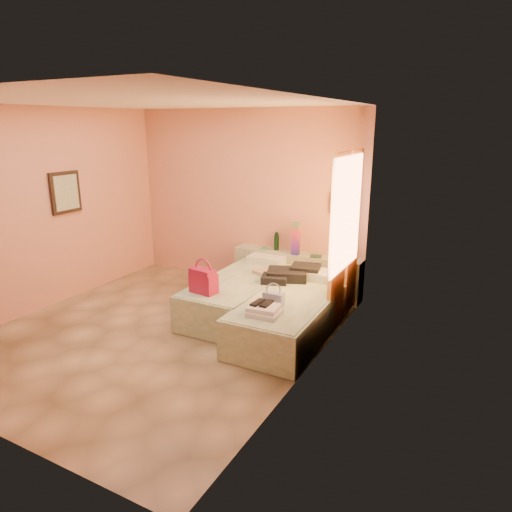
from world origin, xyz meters
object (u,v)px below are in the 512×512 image
Objects in this scene: green_book at (316,256)px; flower_vase at (348,250)px; headboard_ledge at (296,273)px; magenta_handbag at (204,281)px; bed_left at (242,295)px; water_bottle at (277,242)px; bed_right at (291,316)px; blue_handbag at (273,299)px; towel_stack at (265,311)px.

flower_vase reaches higher than green_book.
magenta_handbag is (-0.52, -1.76, 0.34)m from headboard_ledge.
bed_left is at bearing 85.74° from magenta_handbag.
headboard_ledge is 0.49m from green_book.
flower_vase is at bearing 2.50° from water_bottle.
bed_right is 1.74m from water_bottle.
bed_right is (0.52, -1.38, -0.08)m from headboard_ledge.
blue_handbag is (0.96, 0.03, -0.08)m from magenta_handbag.
water_bottle reaches higher than towel_stack.
green_book is 1.96m from towel_stack.
bed_left and bed_right have the same top height.
bed_left is 1.28m from green_book.
headboard_ledge reaches higher than towel_stack.
blue_handbag is (-0.34, -1.79, -0.21)m from flower_vase.
towel_stack is (0.04, -0.30, -0.03)m from blue_handbag.
bed_right is 1.39m from green_book.
headboard_ledge is 1.80m from blue_handbag.
green_book reaches higher than bed_left.
towel_stack is (0.14, -1.95, -0.11)m from green_book.
towel_stack is (0.48, -2.03, 0.23)m from headboard_ledge.
blue_handbag reaches higher than bed_left.
headboard_ledge is 7.63× the size of flower_vase.
bed_left is 7.38× the size of water_bottle.
flower_vase is at bearing 4.81° from headboard_ledge.
blue_handbag is at bearing -65.46° from water_bottle.
headboard_ledge is 12.33× the size of green_book.
green_book is 1.66m from blue_handbag.
flower_vase is at bearing 42.89° from bed_left.
green_book is at bearing 96.94° from bed_right.
water_bottle is at bearing 112.70° from blue_handbag.
headboard_ledge is at bearing 103.29° from towel_stack.
water_bottle is 1.93m from blue_handbag.
headboard_ledge is at bearing 69.33° from bed_left.
blue_handbag reaches higher than bed_right.
bed_left is 1.00× the size of bed_right.
green_book is (0.34, -0.07, 0.34)m from headboard_ledge.
bed_right is at bearing -96.42° from green_book.
magenta_handbag reaches higher than headboard_ledge.
water_bottle is at bearing 177.35° from headboard_ledge.
flower_vase is (1.14, 0.05, -0.00)m from water_bottle.
magenta_handbag is at bearing -125.64° from flower_vase.
water_bottle is 1.14m from flower_vase.
water_bottle is 2.22m from towel_stack.
flower_vase reaches higher than bed_right.
bed_right is 1.57m from flower_vase.
blue_handbag reaches higher than towel_stack.
water_bottle is at bearing 87.81° from bed_left.
towel_stack is at bearing -95.14° from bed_right.
bed_right is 7.38× the size of water_bottle.
water_bottle reaches higher than flower_vase.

